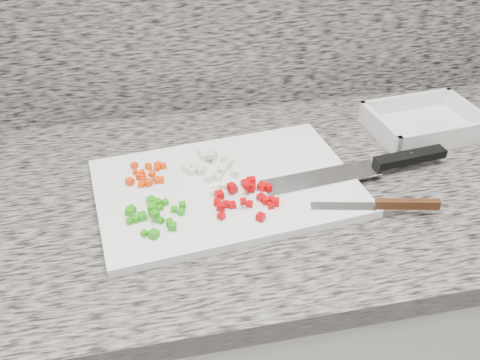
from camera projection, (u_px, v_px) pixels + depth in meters
name	position (u px, v px, depth m)	size (l,w,h in m)	color
cabinet	(246.00, 344.00, 1.26)	(3.92, 0.62, 0.86)	silver
countertop	(248.00, 192.00, 0.99)	(3.96, 0.64, 0.04)	slate
cutting_board	(227.00, 187.00, 0.96)	(0.46, 0.31, 0.02)	silver
carrot_pile	(146.00, 175.00, 0.97)	(0.08, 0.08, 0.02)	#E23704
onion_pile	(210.00, 165.00, 0.99)	(0.10, 0.11, 0.02)	silver
green_pepper_pile	(153.00, 213.00, 0.88)	(0.10, 0.11, 0.02)	#228C0C
red_pepper_pile	(246.00, 195.00, 0.92)	(0.11, 0.12, 0.02)	#B50206
garlic_pile	(219.00, 188.00, 0.94)	(0.04, 0.04, 0.01)	beige
chef_knife	(381.00, 164.00, 1.00)	(0.37, 0.08, 0.02)	silver
paring_knife	(391.00, 205.00, 0.90)	(0.21, 0.06, 0.02)	silver
tray	(423.00, 124.00, 1.13)	(0.24, 0.18, 0.05)	silver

